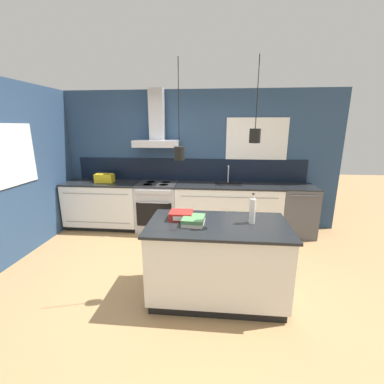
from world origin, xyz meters
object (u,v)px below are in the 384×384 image
(oven_range, at_px, (158,206))
(dishwasher, at_px, (297,210))
(bottle_on_island, at_px, (252,211))
(book_stack, at_px, (194,220))
(red_supply_box, at_px, (181,215))
(yellow_toolbox, at_px, (104,178))

(oven_range, bearing_deg, dishwasher, 0.09)
(bottle_on_island, relative_size, book_stack, 1.16)
(book_stack, relative_size, red_supply_box, 1.13)
(oven_range, xyz_separation_m, book_stack, (0.86, -1.97, 0.50))
(red_supply_box, relative_size, yellow_toolbox, 0.76)
(dishwasher, distance_m, red_supply_box, 2.68)
(dishwasher, bearing_deg, book_stack, -131.02)
(dishwasher, relative_size, book_stack, 3.09)
(red_supply_box, bearing_deg, oven_range, 111.01)
(oven_range, height_order, dishwasher, same)
(book_stack, bearing_deg, oven_range, 113.58)
(oven_range, relative_size, yellow_toolbox, 2.68)
(dishwasher, height_order, yellow_toolbox, yellow_toolbox)
(red_supply_box, bearing_deg, book_stack, -40.97)
(oven_range, xyz_separation_m, bottle_on_island, (1.50, -1.89, 0.60))
(bottle_on_island, distance_m, yellow_toolbox, 3.15)
(dishwasher, distance_m, bottle_on_island, 2.26)
(book_stack, bearing_deg, red_supply_box, 139.03)
(oven_range, xyz_separation_m, dishwasher, (2.58, 0.00, -0.00))
(book_stack, distance_m, yellow_toolbox, 2.73)
(red_supply_box, bearing_deg, bottle_on_island, -3.36)
(dishwasher, height_order, book_stack, book_stack)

